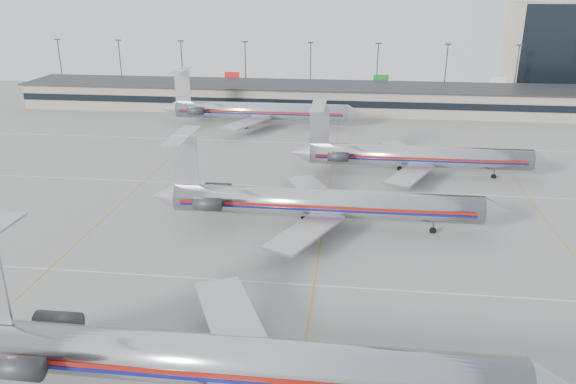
# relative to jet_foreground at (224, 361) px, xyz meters

# --- Properties ---
(ground) EXTENTS (260.00, 260.00, 0.00)m
(ground) POSITION_rel_jet_foreground_xyz_m (5.43, 8.38, -3.73)
(ground) COLOR gray
(ground) RESTS_ON ground
(apron_markings) EXTENTS (160.00, 0.15, 0.02)m
(apron_markings) POSITION_rel_jet_foreground_xyz_m (5.43, 18.38, -3.72)
(apron_markings) COLOR silver
(apron_markings) RESTS_ON ground
(terminal) EXTENTS (162.00, 17.00, 6.25)m
(terminal) POSITION_rel_jet_foreground_xyz_m (5.43, 106.35, -0.57)
(terminal) COLOR gray
(terminal) RESTS_ON ground
(light_mast_row) EXTENTS (163.60, 0.40, 15.28)m
(light_mast_row) POSITION_rel_jet_foreground_xyz_m (5.43, 120.38, 4.86)
(light_mast_row) COLOR #38383D
(light_mast_row) RESTS_ON ground
(distant_building) EXTENTS (30.00, 20.00, 25.00)m
(distant_building) POSITION_rel_jet_foreground_xyz_m (67.43, 136.38, 8.77)
(distant_building) COLOR tan
(distant_building) RESTS_ON ground
(jet_foreground) EXTENTS (49.06, 28.89, 12.84)m
(jet_foreground) POSITION_rel_jet_foreground_xyz_m (0.00, 0.00, 0.00)
(jet_foreground) COLOR #B9BABE
(jet_foreground) RESTS_ON ground
(jet_second_row) EXTENTS (46.47, 27.37, 12.16)m
(jet_second_row) POSITION_rel_jet_foreground_xyz_m (4.71, 33.48, -0.20)
(jet_second_row) COLOR #B9BABE
(jet_second_row) RESTS_ON ground
(jet_third_row) EXTENTS (42.43, 26.10, 11.60)m
(jet_third_row) POSITION_rel_jet_foreground_xyz_m (18.91, 56.66, -0.36)
(jet_third_row) COLOR #B9BABE
(jet_third_row) RESTS_ON ground
(jet_back_row) EXTENTS (45.10, 27.74, 12.33)m
(jet_back_row) POSITION_rel_jet_foreground_xyz_m (-12.65, 86.89, -0.15)
(jet_back_row) COLOR #B9BABE
(jet_back_row) RESTS_ON ground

